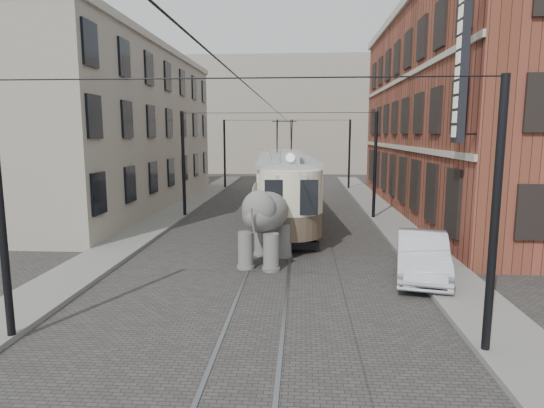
{
  "coord_description": "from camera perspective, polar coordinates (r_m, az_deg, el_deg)",
  "views": [
    {
      "loc": [
        1.15,
        -19.68,
        4.81
      ],
      "look_at": [
        0.0,
        -2.16,
        2.1
      ],
      "focal_mm": 30.18,
      "sensor_mm": 36.0,
      "label": 1
    }
  ],
  "objects": [
    {
      "name": "stucco_building",
      "position": [
        32.07,
        -18.73,
        8.66
      ],
      "size": [
        7.0,
        24.0,
        10.0
      ],
      "primitive_type": "cube",
      "color": "#A29786",
      "rests_on": "ground"
    },
    {
      "name": "tram",
      "position": [
        25.09,
        1.52,
        4.09
      ],
      "size": [
        3.93,
        14.09,
        5.52
      ],
      "primitive_type": null,
      "rotation": [
        0.0,
        0.0,
        0.08
      ],
      "color": "beige",
      "rests_on": "ground"
    },
    {
      "name": "brick_building",
      "position": [
        30.35,
        23.08,
        10.33
      ],
      "size": [
        8.0,
        26.0,
        12.0
      ],
      "primitive_type": "cube",
      "color": "brown",
      "rests_on": "ground"
    },
    {
      "name": "sidewalk_right",
      "position": [
        20.82,
        17.18,
        -4.77
      ],
      "size": [
        2.0,
        60.0,
        0.15
      ],
      "primitive_type": "cube",
      "color": "slate",
      "rests_on": "ground"
    },
    {
      "name": "tram_rails",
      "position": [
        20.29,
        0.39,
        -4.9
      ],
      "size": [
        1.54,
        80.0,
        0.02
      ],
      "primitive_type": null,
      "color": "slate",
      "rests_on": "ground"
    },
    {
      "name": "parked_car",
      "position": [
        16.27,
        18.21,
        -6.11
      ],
      "size": [
        2.48,
        4.8,
        1.51
      ],
      "primitive_type": "imported",
      "rotation": [
        0.0,
        0.0,
        -0.2
      ],
      "color": "silver",
      "rests_on": "ground"
    },
    {
      "name": "elephant",
      "position": [
        17.05,
        -0.77,
        -2.47
      ],
      "size": [
        3.65,
        5.31,
        2.97
      ],
      "primitive_type": null,
      "rotation": [
        0.0,
        0.0,
        -0.22
      ],
      "color": "slate",
      "rests_on": "ground"
    },
    {
      "name": "ground",
      "position": [
        20.29,
        0.39,
        -4.94
      ],
      "size": [
        120.0,
        120.0,
        0.0
      ],
      "primitive_type": "plane",
      "color": "#3C3A37"
    },
    {
      "name": "catenary",
      "position": [
        24.79,
        0.62,
        4.59
      ],
      "size": [
        11.0,
        30.2,
        6.0
      ],
      "primitive_type": null,
      "color": "black",
      "rests_on": "ground"
    },
    {
      "name": "sidewalk_left",
      "position": [
        21.64,
        -17.1,
        -4.26
      ],
      "size": [
        2.0,
        60.0,
        0.15
      ],
      "primitive_type": "cube",
      "color": "slate",
      "rests_on": "ground"
    },
    {
      "name": "distant_block",
      "position": [
        59.73,
        2.7,
        10.87
      ],
      "size": [
        28.0,
        10.0,
        14.0
      ],
      "primitive_type": "cube",
      "color": "#A29786",
      "rests_on": "ground"
    }
  ]
}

